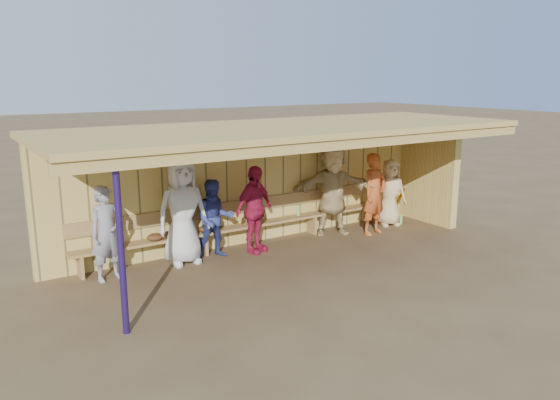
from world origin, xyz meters
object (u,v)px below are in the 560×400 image
at_px(player_b, 183,211).
at_px(player_h, 390,193).
at_px(player_a, 107,233).
at_px(player_c, 215,219).
at_px(player_d, 254,210).
at_px(player_f, 333,190).
at_px(player_g, 375,194).
at_px(bench, 260,218).

xyz_separation_m(player_b, player_h, (5.01, -0.15, -0.22)).
xyz_separation_m(player_a, player_h, (6.41, -0.05, -0.04)).
relative_size(player_c, player_d, 0.88).
height_order(player_c, player_f, player_f).
bearing_deg(player_g, player_a, 167.18).
bearing_deg(player_h, player_b, -164.09).
bearing_deg(player_g, player_h, 13.51).
xyz_separation_m(player_b, bench, (1.81, 0.31, -0.45)).
distance_m(player_a, bench, 3.24).
distance_m(player_b, player_h, 5.02).
distance_m(player_c, player_h, 4.38).
relative_size(player_b, player_h, 1.28).
bearing_deg(player_a, player_c, -10.22).
xyz_separation_m(player_c, bench, (1.18, 0.33, -0.22)).
distance_m(player_a, player_h, 6.41).
bearing_deg(bench, player_d, -130.25).
height_order(player_f, bench, player_f).
relative_size(player_g, bench, 0.23).
bearing_deg(player_h, player_g, -139.85).
bearing_deg(player_g, player_c, 163.79).
bearing_deg(player_g, player_b, 164.57).
bearing_deg(player_c, player_f, 16.56).
relative_size(player_c, player_f, 0.76).
relative_size(player_b, player_c, 1.31).
relative_size(player_f, bench, 0.26).
bearing_deg(player_b, player_d, -6.76).
bearing_deg(bench, player_h, -8.17).
bearing_deg(bench, player_g, -17.97).
xyz_separation_m(player_f, bench, (-1.65, 0.31, -0.46)).
relative_size(player_f, player_h, 1.29).
xyz_separation_m(player_d, player_f, (2.05, 0.16, 0.13)).
distance_m(player_d, player_g, 2.84).
distance_m(player_a, player_g, 5.64).
height_order(player_g, player_h, player_g).
bearing_deg(bench, player_f, -10.47).
height_order(player_b, player_h, player_b).
bearing_deg(player_c, player_b, -165.89).
distance_m(player_a, player_c, 2.03).
relative_size(player_a, player_g, 0.92).
bearing_deg(player_a, player_h, -12.91).
xyz_separation_m(player_d, bench, (0.40, 0.47, -0.33)).
relative_size(player_a, player_h, 1.06).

